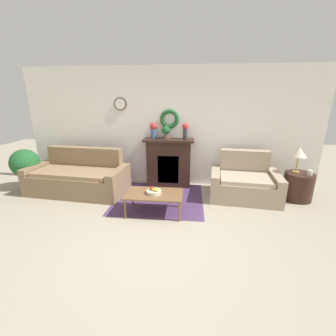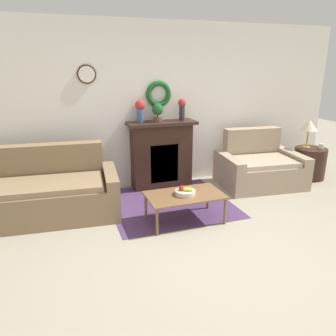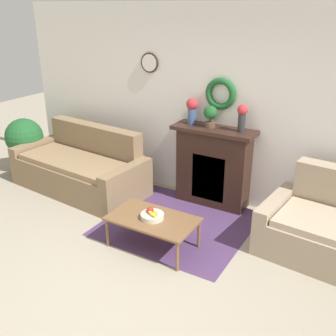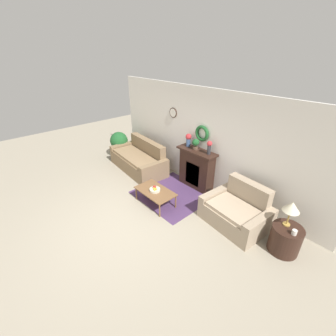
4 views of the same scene
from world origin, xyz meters
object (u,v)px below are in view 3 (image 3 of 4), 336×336
(fireplace, at_px, (213,166))
(fruit_bowl, at_px, (152,215))
(loveseat_right, at_px, (327,229))
(potted_plant_floor_by_couch, at_px, (24,139))
(potted_plant_on_mantel, at_px, (210,115))
(coffee_table, at_px, (153,221))
(vase_on_mantel_left, at_px, (192,109))
(vase_on_mantel_right, at_px, (242,116))
(couch_left, at_px, (81,168))

(fireplace, bearing_deg, fruit_bowl, -95.19)
(loveseat_right, relative_size, potted_plant_floor_by_couch, 1.58)
(loveseat_right, bearing_deg, fruit_bowl, -146.86)
(fireplace, height_order, potted_plant_on_mantel, potted_plant_on_mantel)
(fruit_bowl, height_order, potted_plant_floor_by_couch, potted_plant_floor_by_couch)
(loveseat_right, distance_m, potted_plant_on_mantel, 2.02)
(fireplace, bearing_deg, coffee_table, -95.23)
(loveseat_right, xyz_separation_m, potted_plant_floor_by_couch, (-4.84, -0.04, 0.27))
(fireplace, height_order, vase_on_mantel_left, vase_on_mantel_left)
(fruit_bowl, distance_m, vase_on_mantel_right, 1.74)
(coffee_table, distance_m, vase_on_mantel_right, 1.77)
(fireplace, xyz_separation_m, loveseat_right, (1.64, -0.48, -0.26))
(potted_plant_on_mantel, bearing_deg, potted_plant_floor_by_couch, -170.95)
(vase_on_mantel_right, xyz_separation_m, potted_plant_floor_by_couch, (-3.57, -0.52, -0.75))
(coffee_table, height_order, fruit_bowl, fruit_bowl)
(couch_left, relative_size, fruit_bowl, 8.08)
(potted_plant_on_mantel, height_order, potted_plant_floor_by_couch, potted_plant_on_mantel)
(potted_plant_floor_by_couch, bearing_deg, couch_left, -2.24)
(vase_on_mantel_right, distance_m, potted_plant_on_mantel, 0.43)
(fireplace, xyz_separation_m, potted_plant_floor_by_couch, (-3.21, -0.52, 0.01))
(fireplace, height_order, fruit_bowl, fireplace)
(coffee_table, bearing_deg, vase_on_mantel_left, 99.23)
(couch_left, bearing_deg, vase_on_mantel_left, 24.84)
(fireplace, xyz_separation_m, coffee_table, (-0.13, -1.38, -0.22))
(vase_on_mantel_right, bearing_deg, vase_on_mantel_left, 180.00)
(fruit_bowl, height_order, vase_on_mantel_right, vase_on_mantel_right)
(potted_plant_floor_by_couch, bearing_deg, vase_on_mantel_left, 10.32)
(vase_on_mantel_left, bearing_deg, vase_on_mantel_right, 0.00)
(fireplace, distance_m, potted_plant_floor_by_couch, 3.25)
(couch_left, relative_size, potted_plant_floor_by_couch, 2.35)
(fruit_bowl, xyz_separation_m, potted_plant_floor_by_couch, (-3.08, 0.87, 0.16))
(fireplace, bearing_deg, potted_plant_floor_by_couch, -170.88)
(loveseat_right, height_order, potted_plant_floor_by_couch, loveseat_right)
(loveseat_right, bearing_deg, vase_on_mantel_right, 164.94)
(fruit_bowl, bearing_deg, loveseat_right, 27.36)
(fireplace, bearing_deg, potted_plant_on_mantel, -167.79)
(coffee_table, xyz_separation_m, vase_on_mantel_right, (0.49, 1.38, 0.98))
(couch_left, height_order, potted_plant_floor_by_couch, couch_left)
(couch_left, distance_m, potted_plant_on_mantel, 2.18)
(fireplace, distance_m, vase_on_mantel_left, 0.84)
(fireplace, relative_size, coffee_table, 1.12)
(couch_left, height_order, fruit_bowl, couch_left)
(fireplace, height_order, loveseat_right, fireplace)
(vase_on_mantel_right, height_order, potted_plant_on_mantel, vase_on_mantel_right)
(loveseat_right, bearing_deg, coffee_table, -147.13)
(loveseat_right, height_order, coffee_table, loveseat_right)
(coffee_table, xyz_separation_m, potted_plant_on_mantel, (0.06, 1.36, 0.94))
(coffee_table, relative_size, vase_on_mantel_right, 2.87)
(fruit_bowl, bearing_deg, couch_left, 155.55)
(vase_on_mantel_left, xyz_separation_m, potted_plant_on_mantel, (0.28, -0.02, -0.04))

